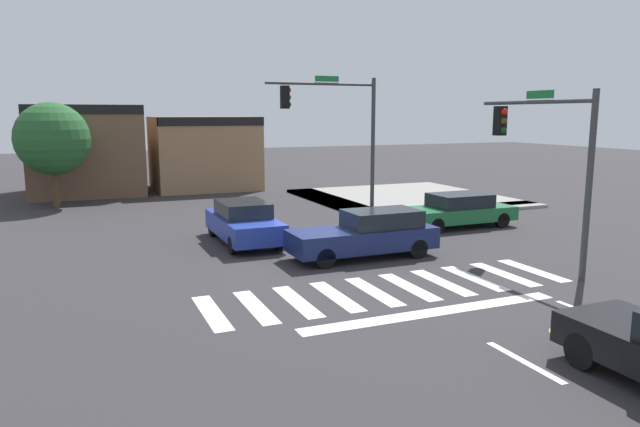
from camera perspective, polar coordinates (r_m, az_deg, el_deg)
The scene contains 11 objects.
ground_plane at distance 19.59m, azimuth 0.44°, elevation -3.84°, with size 120.00×120.00×0.00m, color #302D30.
crosswalk_near at distance 15.70m, azimuth 7.00°, elevation -7.34°, with size 10.09×2.66×0.01m.
bike_detector_marking at distance 13.68m, azimuth 24.04°, elevation -10.74°, with size 1.19×1.19×0.01m.
curb_corner_northeast at distance 31.64m, azimuth 7.85°, elevation 1.42°, with size 10.00×10.60×0.15m.
storefront_row at distance 36.67m, azimuth -17.41°, elevation 5.88°, with size 12.95×6.39×5.09m.
traffic_signal_southeast at distance 18.66m, azimuth 21.15°, elevation 6.32°, with size 0.32×4.65×5.29m.
traffic_signal_northeast at distance 25.68m, azimuth 1.65°, elevation 9.13°, with size 5.12×0.32×6.20m.
car_blue at distance 21.09m, azimuth -7.49°, elevation -0.84°, with size 1.83×4.53×1.50m.
car_green at distance 24.53m, azimuth 13.38°, elevation 0.33°, with size 4.67×1.92×1.38m.
car_navy at distance 18.85m, azimuth 4.64°, elevation -2.02°, with size 4.79×1.71×1.52m.
roadside_tree at distance 31.53m, azimuth -24.76°, elevation 6.64°, with size 3.56×3.56×5.18m.
Camera 1 is at (-7.53, -17.49, 4.59)m, focal length 32.66 mm.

